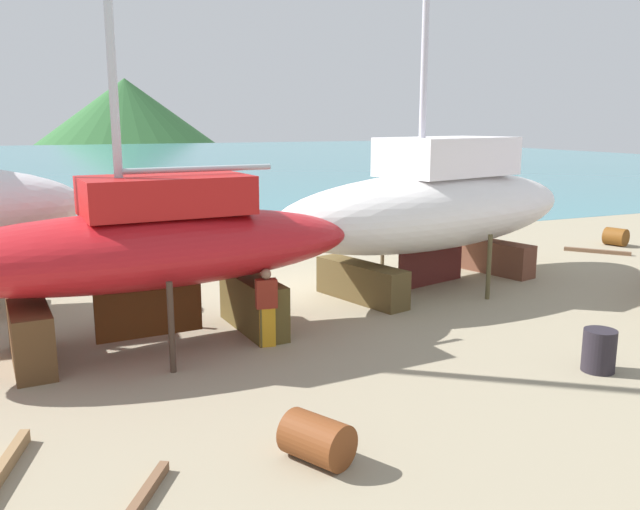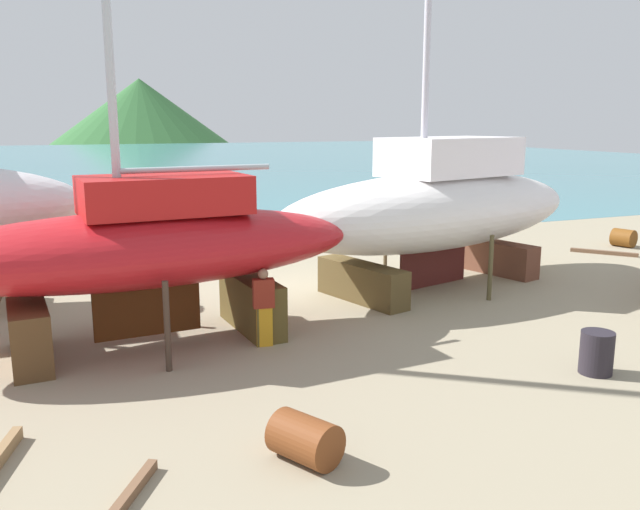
% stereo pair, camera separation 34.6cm
% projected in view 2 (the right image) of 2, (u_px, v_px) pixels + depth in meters
% --- Properties ---
extents(ground_plane, '(45.44, 45.44, 0.00)m').
position_uv_depth(ground_plane, '(363.00, 329.00, 14.96)').
color(ground_plane, gray).
extents(sea_water, '(147.26, 117.65, 0.01)m').
position_uv_depth(sea_water, '(106.00, 161.00, 78.55)').
color(sea_water, teal).
rests_on(sea_water, ground).
extents(headland_hill, '(91.47, 91.47, 33.45)m').
position_uv_depth(headland_hill, '(142.00, 137.00, 191.97)').
color(headland_hill, '#306532').
rests_on(headland_hill, ground).
extents(sailboat_small_center, '(11.45, 6.37, 15.71)m').
position_uv_depth(sailboat_small_center, '(437.00, 207.00, 18.54)').
color(sailboat_small_center, brown).
rests_on(sailboat_small_center, ground).
extents(sailboat_far_slipway, '(9.49, 3.80, 13.93)m').
position_uv_depth(sailboat_far_slipway, '(146.00, 247.00, 13.59)').
color(sailboat_far_slipway, '#53361E').
rests_on(sailboat_far_slipway, ground).
extents(worker, '(0.47, 0.31, 1.67)m').
position_uv_depth(worker, '(264.00, 306.00, 13.71)').
color(worker, orange).
rests_on(worker, ground).
extents(barrel_ochre, '(1.01, 1.13, 0.66)m').
position_uv_depth(barrel_ochre, '(305.00, 439.00, 9.10)').
color(barrel_ochre, brown).
rests_on(barrel_ochre, ground).
extents(barrel_tar_black, '(0.76, 0.76, 0.81)m').
position_uv_depth(barrel_tar_black, '(597.00, 353.00, 12.28)').
color(barrel_tar_black, '#252028').
rests_on(barrel_tar_black, ground).
extents(barrel_rust_far, '(0.87, 0.93, 0.67)m').
position_uv_depth(barrel_rust_far, '(623.00, 238.00, 24.72)').
color(barrel_rust_far, brown).
rests_on(barrel_rust_far, ground).
extents(timber_long_fore, '(1.02, 1.63, 0.14)m').
position_uv_depth(timber_long_fore, '(125.00, 501.00, 8.08)').
color(timber_long_fore, brown).
rests_on(timber_long_fore, ground).
extents(timber_short_cross, '(1.56, 1.85, 0.13)m').
position_uv_depth(timber_short_cross, '(604.00, 252.00, 23.38)').
color(timber_short_cross, brown).
rests_on(timber_short_cross, ground).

